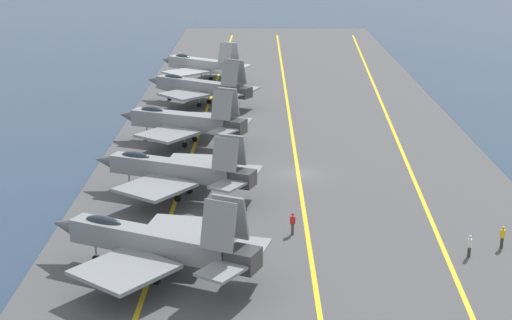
{
  "coord_description": "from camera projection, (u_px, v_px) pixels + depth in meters",
  "views": [
    {
      "loc": [
        -73.04,
        3.86,
        24.44
      ],
      "look_at": [
        -3.49,
        4.13,
        2.9
      ],
      "focal_mm": 55.0,
      "sensor_mm": 36.0,
      "label": 1
    }
  ],
  "objects": [
    {
      "name": "carrier_deck",
      "position": [
        298.0,
        176.0,
        76.93
      ],
      "size": [
        211.14,
        40.5,
        0.4
      ],
      "primitive_type": "cube",
      "color": "#4C4C4F",
      "rests_on": "ground"
    },
    {
      "name": "deck_stripe_foul_line",
      "position": [
        412.0,
        174.0,
        76.83
      ],
      "size": [
        189.77,
        10.52,
        0.01
      ],
      "primitive_type": "cube",
      "rotation": [
        0.0,
        0.0,
        -0.05
      ],
      "color": "yellow",
      "rests_on": "carrier_deck"
    },
    {
      "name": "deck_stripe_centerline",
      "position": [
        298.0,
        174.0,
        76.87
      ],
      "size": [
        190.03,
        0.36,
        0.01
      ],
      "primitive_type": "cube",
      "color": "yellow",
      "rests_on": "carrier_deck"
    },
    {
      "name": "crew_white_vest",
      "position": [
        470.0,
        245.0,
        57.77
      ],
      "size": [
        0.45,
        0.38,
        1.72
      ],
      "color": "#383328",
      "rests_on": "carrier_deck"
    },
    {
      "name": "parked_jet_second",
      "position": [
        154.0,
        242.0,
        54.31
      ],
      "size": [
        13.67,
        16.49,
        6.61
      ],
      "color": "gray",
      "rests_on": "carrier_deck"
    },
    {
      "name": "parked_jet_third",
      "position": [
        175.0,
        170.0,
        69.9
      ],
      "size": [
        13.51,
        15.95,
        6.19
      ],
      "color": "gray",
      "rests_on": "carrier_deck"
    },
    {
      "name": "deck_stripe_edge_line",
      "position": [
        185.0,
        174.0,
        76.91
      ],
      "size": [
        190.01,
        3.41,
        0.01
      ],
      "primitive_type": "cube",
      "rotation": [
        0.0,
        0.0,
        -0.02
      ],
      "color": "yellow",
      "rests_on": "carrier_deck"
    },
    {
      "name": "crew_red_vest",
      "position": [
        293.0,
        223.0,
        61.87
      ],
      "size": [
        0.33,
        0.42,
        1.82
      ],
      "color": "#4C473D",
      "rests_on": "carrier_deck"
    },
    {
      "name": "parked_jet_fourth",
      "position": [
        183.0,
        121.0,
        86.26
      ],
      "size": [
        13.19,
        15.5,
        6.65
      ],
      "color": "gray",
      "rests_on": "carrier_deck"
    },
    {
      "name": "crew_yellow_vest",
      "position": [
        502.0,
        236.0,
        59.31
      ],
      "size": [
        0.45,
        0.45,
        1.79
      ],
      "color": "#383328",
      "rests_on": "carrier_deck"
    },
    {
      "name": "parked_jet_fifth",
      "position": [
        199.0,
        86.0,
        104.43
      ],
      "size": [
        12.98,
        16.15,
        6.61
      ],
      "color": "gray",
      "rests_on": "carrier_deck"
    },
    {
      "name": "ground_plane",
      "position": [
        298.0,
        178.0,
        76.99
      ],
      "size": [
        2000.0,
        2000.0,
        0.0
      ],
      "primitive_type": "plane",
      "color": "navy"
    },
    {
      "name": "parked_jet_sixth",
      "position": [
        202.0,
        65.0,
        119.65
      ],
      "size": [
        13.53,
        14.66,
        6.37
      ],
      "color": "#9EA3A8",
      "rests_on": "carrier_deck"
    }
  ]
}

